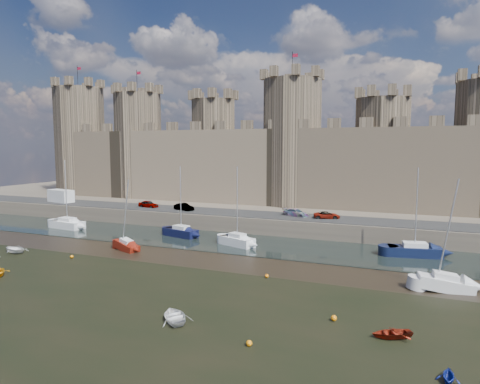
{
  "coord_description": "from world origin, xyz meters",
  "views": [
    {
      "loc": [
        23.29,
        -29.65,
        13.42
      ],
      "look_at": [
        2.27,
        22.0,
        7.41
      ],
      "focal_mm": 32.0,
      "sensor_mm": 36.0,
      "label": 1
    }
  ],
  "objects_px": {
    "car_3": "(327,215)",
    "van": "(61,196)",
    "sailboat_0": "(67,224)",
    "sailboat_2": "(237,240)",
    "sailboat_5": "(445,283)",
    "car_1": "(184,207)",
    "car_2": "(296,213)",
    "sailboat_1": "(181,232)",
    "sailboat_3": "(415,250)",
    "sailboat_4": "(127,245)",
    "car_0": "(148,204)"
  },
  "relations": [
    {
      "from": "car_3",
      "to": "van",
      "type": "xyz_separation_m",
      "value": [
        -51.48,
        -0.6,
        0.69
      ]
    },
    {
      "from": "van",
      "to": "sailboat_0",
      "type": "relative_size",
      "value": 0.51
    },
    {
      "from": "sailboat_2",
      "to": "sailboat_5",
      "type": "height_order",
      "value": "sailboat_2"
    },
    {
      "from": "car_1",
      "to": "sailboat_0",
      "type": "xyz_separation_m",
      "value": [
        -16.07,
        -9.89,
        -2.28
      ]
    },
    {
      "from": "car_2",
      "to": "sailboat_2",
      "type": "distance_m",
      "value": 13.24
    },
    {
      "from": "sailboat_1",
      "to": "sailboat_5",
      "type": "relative_size",
      "value": 0.99
    },
    {
      "from": "car_1",
      "to": "car_2",
      "type": "bearing_deg",
      "value": -67.58
    },
    {
      "from": "car_2",
      "to": "sailboat_2",
      "type": "xyz_separation_m",
      "value": [
        -4.86,
        -12.1,
        -2.26
      ]
    },
    {
      "from": "sailboat_3",
      "to": "sailboat_4",
      "type": "distance_m",
      "value": 36.07
    },
    {
      "from": "sailboat_3",
      "to": "sailboat_4",
      "type": "height_order",
      "value": "sailboat_3"
    },
    {
      "from": "car_2",
      "to": "sailboat_4",
      "type": "relative_size",
      "value": 0.45
    },
    {
      "from": "van",
      "to": "car_2",
      "type": "bearing_deg",
      "value": 13.73
    },
    {
      "from": "sailboat_3",
      "to": "van",
      "type": "bearing_deg",
      "value": 162.14
    },
    {
      "from": "car_1",
      "to": "sailboat_1",
      "type": "relative_size",
      "value": 0.37
    },
    {
      "from": "car_1",
      "to": "sailboat_4",
      "type": "relative_size",
      "value": 0.42
    },
    {
      "from": "sailboat_4",
      "to": "sailboat_5",
      "type": "xyz_separation_m",
      "value": [
        37.16,
        -1.63,
        0.06
      ]
    },
    {
      "from": "car_3",
      "to": "sailboat_2",
      "type": "bearing_deg",
      "value": 124.1
    },
    {
      "from": "car_1",
      "to": "car_2",
      "type": "height_order",
      "value": "car_1"
    },
    {
      "from": "car_2",
      "to": "sailboat_3",
      "type": "xyz_separation_m",
      "value": [
        17.24,
        -9.06,
        -2.27
      ]
    },
    {
      "from": "sailboat_4",
      "to": "sailboat_5",
      "type": "relative_size",
      "value": 0.87
    },
    {
      "from": "sailboat_2",
      "to": "sailboat_4",
      "type": "height_order",
      "value": "sailboat_2"
    },
    {
      "from": "sailboat_1",
      "to": "sailboat_5",
      "type": "bearing_deg",
      "value": -4.73
    },
    {
      "from": "car_1",
      "to": "sailboat_2",
      "type": "relative_size",
      "value": 0.36
    },
    {
      "from": "car_0",
      "to": "sailboat_1",
      "type": "distance_m",
      "value": 15.22
    },
    {
      "from": "car_1",
      "to": "van",
      "type": "height_order",
      "value": "van"
    },
    {
      "from": "sailboat_5",
      "to": "sailboat_4",
      "type": "bearing_deg",
      "value": 167.51
    },
    {
      "from": "car_0",
      "to": "sailboat_2",
      "type": "xyz_separation_m",
      "value": [
        21.86,
        -11.45,
        -2.3
      ]
    },
    {
      "from": "van",
      "to": "car_1",
      "type": "bearing_deg",
      "value": 11.73
    },
    {
      "from": "sailboat_3",
      "to": "car_3",
      "type": "bearing_deg",
      "value": 134.33
    },
    {
      "from": "van",
      "to": "sailboat_1",
      "type": "relative_size",
      "value": 0.54
    },
    {
      "from": "car_0",
      "to": "sailboat_1",
      "type": "bearing_deg",
      "value": -120.83
    },
    {
      "from": "car_2",
      "to": "van",
      "type": "bearing_deg",
      "value": 105.43
    },
    {
      "from": "car_3",
      "to": "sailboat_1",
      "type": "xyz_separation_m",
      "value": [
        -19.71,
        -9.4,
        -2.23
      ]
    },
    {
      "from": "sailboat_1",
      "to": "sailboat_3",
      "type": "xyz_separation_m",
      "value": [
        32.04,
        0.77,
        0.01
      ]
    },
    {
      "from": "car_2",
      "to": "sailboat_4",
      "type": "distance_m",
      "value": 26.21
    },
    {
      "from": "car_0",
      "to": "car_1",
      "type": "xyz_separation_m",
      "value": [
        7.62,
        -0.72,
        -0.01
      ]
    },
    {
      "from": "sailboat_1",
      "to": "sailboat_2",
      "type": "xyz_separation_m",
      "value": [
        9.94,
        -2.28,
        0.02
      ]
    },
    {
      "from": "car_2",
      "to": "sailboat_3",
      "type": "relative_size",
      "value": 0.38
    },
    {
      "from": "car_3",
      "to": "sailboat_2",
      "type": "xyz_separation_m",
      "value": [
        -9.77,
        -11.68,
        -2.21
      ]
    },
    {
      "from": "car_0",
      "to": "sailboat_1",
      "type": "height_order",
      "value": "sailboat_1"
    },
    {
      "from": "sailboat_2",
      "to": "sailboat_3",
      "type": "xyz_separation_m",
      "value": [
        22.1,
        3.05,
        -0.02
      ]
    },
    {
      "from": "car_3",
      "to": "sailboat_2",
      "type": "relative_size",
      "value": 0.37
    },
    {
      "from": "van",
      "to": "sailboat_5",
      "type": "bearing_deg",
      "value": -4.43
    },
    {
      "from": "sailboat_2",
      "to": "car_2",
      "type": "bearing_deg",
      "value": 87.87
    },
    {
      "from": "car_0",
      "to": "car_3",
      "type": "distance_m",
      "value": 31.63
    },
    {
      "from": "car_3",
      "to": "sailboat_3",
      "type": "distance_m",
      "value": 15.22
    },
    {
      "from": "car_3",
      "to": "car_0",
      "type": "bearing_deg",
      "value": 74.43
    },
    {
      "from": "sailboat_1",
      "to": "sailboat_3",
      "type": "bearing_deg",
      "value": 14.82
    },
    {
      "from": "sailboat_1",
      "to": "sailboat_5",
      "type": "distance_m",
      "value": 36.52
    },
    {
      "from": "van",
      "to": "sailboat_2",
      "type": "height_order",
      "value": "sailboat_2"
    }
  ]
}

